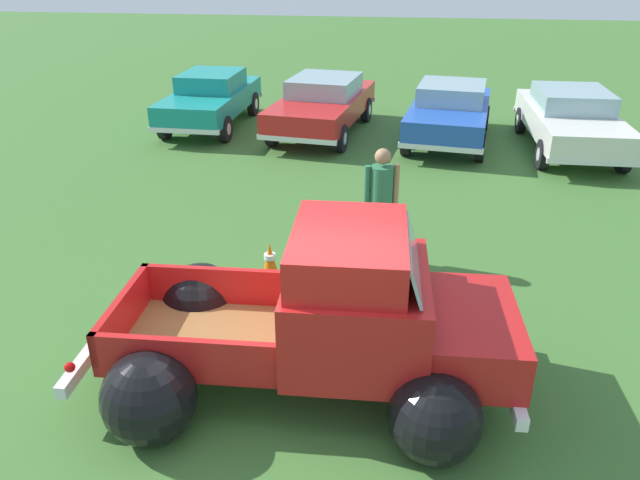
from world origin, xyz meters
name	(u,v)px	position (x,y,z in m)	size (l,w,h in m)	color
ground_plane	(298,382)	(0.00, 0.00, 0.00)	(80.00, 80.00, 0.00)	#3D6B2D
vintage_pickup_truck	(332,328)	(0.39, 0.02, 0.76)	(4.69, 2.91, 1.96)	black
show_car_0	(211,97)	(-4.21, 10.52, 0.78)	(1.86, 4.36, 1.43)	black
show_car_1	(323,103)	(-1.12, 10.29, 0.79)	(2.51, 4.84, 1.43)	black
show_car_2	(450,111)	(2.11, 9.90, 0.78)	(2.42, 4.47, 1.43)	black
show_car_3	(571,118)	(4.91, 9.57, 0.79)	(1.95, 4.65, 1.43)	black
spectator_1	(381,198)	(0.74, 3.13, 1.05)	(0.54, 0.42, 1.82)	gray
lane_cone_0	(360,285)	(0.56, 1.76, 0.31)	(0.36, 0.36, 0.63)	black
lane_cone_1	(270,263)	(-0.79, 2.22, 0.31)	(0.36, 0.36, 0.63)	black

